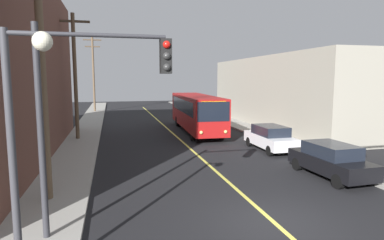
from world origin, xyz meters
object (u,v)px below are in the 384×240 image
utility_pole_mid (75,70)px  fire_hydrant (341,155)px  street_lamp_left (22,123)px  parked_car_white (270,138)px  traffic_signal_left_corner (97,91)px  utility_pole_near (40,31)px  parked_car_black (331,160)px  utility_pole_far (93,70)px  city_bus (196,111)px

utility_pole_mid → fire_hydrant: size_ratio=11.03×
utility_pole_mid → street_lamp_left: utility_pole_mid is taller
street_lamp_left → parked_car_white: bearing=45.3°
traffic_signal_left_corner → street_lamp_left: (-1.42, -2.33, -0.56)m
utility_pole_near → street_lamp_left: 6.22m
parked_car_white → street_lamp_left: size_ratio=0.80×
parked_car_white → fire_hydrant: bearing=-67.0°
parked_car_black → utility_pole_mid: 18.48m
traffic_signal_left_corner → street_lamp_left: size_ratio=1.09×
utility_pole_mid → traffic_signal_left_corner: 16.47m
utility_pole_far → traffic_signal_left_corner: 37.97m
parked_car_black → traffic_signal_left_corner: size_ratio=0.74×
parked_car_black → parked_car_white: bearing=90.0°
parked_car_white → utility_pole_near: (-12.41, -6.29, 5.49)m
utility_pole_far → traffic_signal_left_corner: (1.93, -37.89, -1.54)m
parked_car_black → utility_pole_near: 13.57m
city_bus → parked_car_white: 9.11m
parked_car_black → fire_hydrant: 2.53m
traffic_signal_left_corner → utility_pole_near: bearing=121.6°
utility_pole_far → fire_hydrant: bearing=-66.6°
parked_car_white → street_lamp_left: bearing=-134.7°
utility_pole_mid → utility_pole_far: size_ratio=0.89×
city_bus → fire_hydrant: size_ratio=14.57×
parked_car_black → street_lamp_left: street_lamp_left is taller
parked_car_white → street_lamp_left: street_lamp_left is taller
utility_pole_near → utility_pole_far: (0.10, 34.60, -0.49)m
parked_car_black → utility_pole_near: (-12.40, -0.20, 5.49)m
parked_car_white → utility_pole_mid: 14.92m
traffic_signal_left_corner → street_lamp_left: bearing=-121.3°
parked_car_black → parked_car_white: size_ratio=1.01×
city_bus → parked_car_white: size_ratio=2.78×
utility_pole_near → fire_hydrant: size_ratio=13.48×
city_bus → fire_hydrant: bearing=-70.4°
utility_pole_mid → street_lamp_left: 18.70m
parked_car_black → utility_pole_mid: bearing=134.5°
parked_car_white → utility_pole_near: size_ratio=0.39×
utility_pole_near → utility_pole_mid: size_ratio=1.22×
utility_pole_mid → fire_hydrant: 18.84m
street_lamp_left → fire_hydrant: 15.91m
utility_pole_far → utility_pole_near: bearing=-90.2°
utility_pole_near → fire_hydrant: utility_pole_near is taller
utility_pole_near → utility_pole_far: bearing=89.8°
traffic_signal_left_corner → parked_car_black: bearing=18.6°
parked_car_white → parked_car_black: bearing=-90.0°
traffic_signal_left_corner → street_lamp_left: traffic_signal_left_corner is taller
utility_pole_far → utility_pole_mid: bearing=-90.7°
parked_car_white → fire_hydrant: size_ratio=5.25×
traffic_signal_left_corner → city_bus: bearing=67.3°
traffic_signal_left_corner → fire_hydrant: (12.26, 5.15, -3.72)m
parked_car_white → utility_pole_far: utility_pole_far is taller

